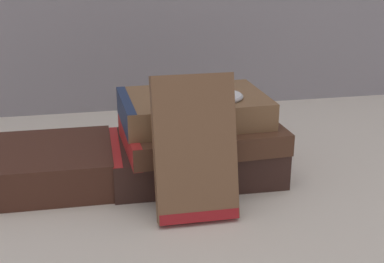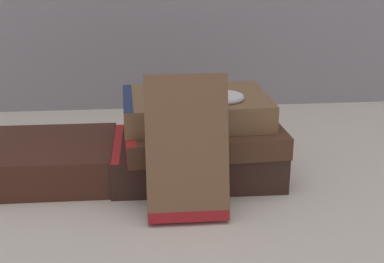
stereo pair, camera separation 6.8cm
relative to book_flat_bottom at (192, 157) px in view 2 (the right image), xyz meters
The scene contains 8 objects.
ground_plane 0.05m from the book_flat_bottom, 164.53° to the right, with size 3.00×3.00×0.00m, color beige.
book_flat_bottom is the anchor object (origin of this frame).
book_flat_middle 0.04m from the book_flat_bottom, 62.76° to the right, with size 0.21×0.16×0.03m.
book_flat_top 0.07m from the book_flat_bottom, 100.53° to the left, with size 0.20×0.14×0.04m.
book_side_left 0.23m from the book_flat_bottom, behind, with size 0.23×0.15×0.05m.
book_leaning_front 0.13m from the book_flat_bottom, 98.27° to the right, with size 0.09×0.06×0.17m.
pocket_watch 0.10m from the book_flat_bottom, 24.70° to the right, with size 0.05×0.06×0.01m.
reading_glasses 0.15m from the book_flat_bottom, 101.11° to the left, with size 0.10×0.05×0.00m.
Camera 2 is at (-0.02, -0.67, 0.31)m, focal length 50.00 mm.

